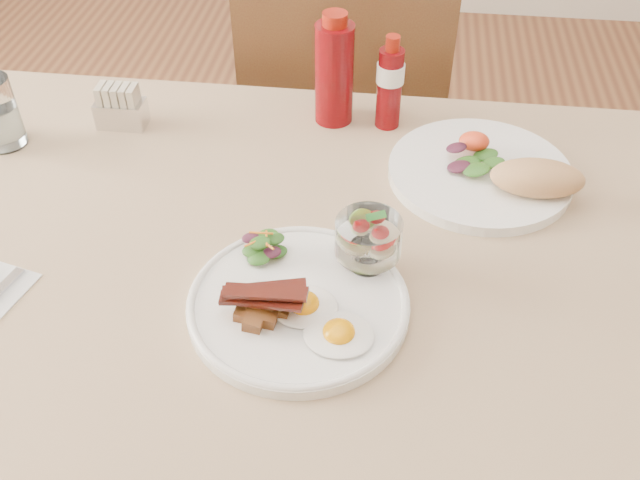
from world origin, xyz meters
TOP-DOWN VIEW (x-y plane):
  - table at (0.00, 0.00)m, footprint 1.33×0.88m
  - chair_far at (0.00, 0.66)m, footprint 0.42×0.42m
  - main_plate at (0.01, -0.10)m, footprint 0.28×0.28m
  - fried_eggs at (0.04, -0.13)m, footprint 0.14×0.12m
  - bacon_potato_pile at (-0.03, -0.13)m, footprint 0.11×0.06m
  - side_salad at (-0.05, -0.02)m, footprint 0.07×0.07m
  - fruit_cup at (0.09, -0.02)m, footprint 0.09×0.09m
  - second_plate at (0.27, 0.20)m, footprint 0.29×0.28m
  - ketchup_bottle at (0.01, 0.35)m, footprint 0.08×0.08m
  - hot_sauce_bottle at (0.10, 0.34)m, footprint 0.05×0.05m
  - sugar_caddy at (-0.35, 0.28)m, footprint 0.08×0.05m

SIDE VIEW (x-z plane):
  - chair_far at x=0.00m, z-range 0.06..0.99m
  - table at x=0.00m, z-range 0.29..1.04m
  - main_plate at x=0.01m, z-range 0.75..0.77m
  - second_plate at x=0.27m, z-range 0.74..0.81m
  - fried_eggs at x=0.04m, z-range 0.76..0.79m
  - side_salad at x=-0.05m, z-range 0.77..0.80m
  - sugar_caddy at x=-0.35m, z-range 0.75..0.82m
  - bacon_potato_pile at x=-0.03m, z-range 0.77..0.82m
  - fruit_cup at x=0.09m, z-range 0.77..0.86m
  - hot_sauce_bottle at x=0.10m, z-range 0.75..0.91m
  - ketchup_bottle at x=0.01m, z-range 0.75..0.94m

